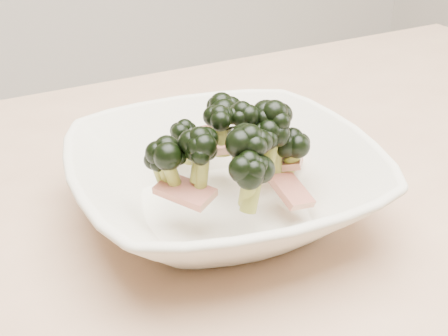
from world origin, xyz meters
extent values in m
cube|color=tan|center=(0.00, 0.00, 0.73)|extent=(1.20, 0.80, 0.04)
cylinder|color=tan|center=(0.55, 0.35, 0.35)|extent=(0.06, 0.06, 0.71)
imported|color=beige|center=(-0.08, 0.00, 0.79)|extent=(0.32, 0.32, 0.07)
cylinder|color=olive|center=(-0.08, 0.00, 0.84)|extent=(0.02, 0.01, 0.03)
ellipsoid|color=black|center=(-0.08, 0.00, 0.85)|extent=(0.03, 0.03, 0.02)
cylinder|color=olive|center=(-0.13, 0.00, 0.81)|extent=(0.02, 0.02, 0.04)
ellipsoid|color=black|center=(-0.13, 0.00, 0.83)|extent=(0.04, 0.04, 0.03)
cylinder|color=olive|center=(-0.06, 0.00, 0.83)|extent=(0.02, 0.01, 0.03)
ellipsoid|color=black|center=(-0.06, 0.00, 0.85)|extent=(0.03, 0.03, 0.03)
cylinder|color=olive|center=(-0.11, -0.01, 0.82)|extent=(0.02, 0.02, 0.04)
ellipsoid|color=black|center=(-0.11, -0.01, 0.84)|extent=(0.04, 0.04, 0.03)
cylinder|color=olive|center=(-0.04, 0.04, 0.79)|extent=(0.02, 0.02, 0.03)
ellipsoid|color=black|center=(-0.04, 0.04, 0.81)|extent=(0.03, 0.03, 0.02)
cylinder|color=olive|center=(-0.13, -0.01, 0.81)|extent=(0.02, 0.02, 0.04)
ellipsoid|color=black|center=(-0.13, -0.01, 0.83)|extent=(0.03, 0.03, 0.02)
cylinder|color=olive|center=(-0.11, -0.01, 0.81)|extent=(0.02, 0.02, 0.04)
ellipsoid|color=black|center=(-0.11, -0.01, 0.84)|extent=(0.03, 0.03, 0.02)
cylinder|color=olive|center=(-0.02, -0.02, 0.80)|extent=(0.02, 0.02, 0.04)
ellipsoid|color=black|center=(-0.02, -0.02, 0.82)|extent=(0.04, 0.04, 0.03)
cylinder|color=olive|center=(-0.03, -0.01, 0.82)|extent=(0.02, 0.02, 0.05)
ellipsoid|color=black|center=(-0.03, -0.01, 0.85)|extent=(0.04, 0.04, 0.03)
cylinder|color=olive|center=(-0.08, 0.07, 0.78)|extent=(0.02, 0.01, 0.03)
ellipsoid|color=black|center=(-0.08, 0.07, 0.80)|extent=(0.03, 0.03, 0.02)
cylinder|color=olive|center=(-0.11, -0.02, 0.81)|extent=(0.01, 0.01, 0.04)
ellipsoid|color=black|center=(-0.11, -0.02, 0.84)|extent=(0.03, 0.03, 0.02)
cylinder|color=olive|center=(-0.04, -0.02, 0.82)|extent=(0.02, 0.02, 0.04)
ellipsoid|color=black|center=(-0.04, -0.02, 0.84)|extent=(0.04, 0.04, 0.03)
cylinder|color=olive|center=(-0.08, -0.04, 0.82)|extent=(0.02, 0.03, 0.05)
ellipsoid|color=black|center=(-0.08, -0.04, 0.85)|extent=(0.04, 0.04, 0.03)
cylinder|color=olive|center=(-0.09, -0.06, 0.81)|extent=(0.02, 0.02, 0.04)
ellipsoid|color=black|center=(-0.09, -0.06, 0.83)|extent=(0.03, 0.03, 0.03)
cylinder|color=olive|center=(-0.09, 0.05, 0.81)|extent=(0.01, 0.01, 0.03)
ellipsoid|color=black|center=(-0.09, 0.05, 0.82)|extent=(0.03, 0.03, 0.02)
cylinder|color=olive|center=(-0.05, 0.06, 0.80)|extent=(0.02, 0.03, 0.05)
ellipsoid|color=black|center=(-0.05, 0.06, 0.84)|extent=(0.04, 0.04, 0.03)
cylinder|color=olive|center=(-0.14, 0.01, 0.80)|extent=(0.02, 0.01, 0.03)
ellipsoid|color=black|center=(-0.14, 0.01, 0.82)|extent=(0.03, 0.03, 0.02)
cylinder|color=olive|center=(-0.08, -0.05, 0.80)|extent=(0.02, 0.02, 0.04)
ellipsoid|color=black|center=(-0.08, -0.05, 0.83)|extent=(0.04, 0.04, 0.03)
cube|color=maroon|center=(-0.01, -0.01, 0.80)|extent=(0.04, 0.04, 0.01)
cube|color=maroon|center=(-0.07, 0.06, 0.80)|extent=(0.05, 0.03, 0.01)
cube|color=maroon|center=(-0.13, -0.02, 0.80)|extent=(0.05, 0.06, 0.01)
cube|color=maroon|center=(-0.03, -0.04, 0.78)|extent=(0.03, 0.04, 0.02)
cube|color=maroon|center=(-0.01, 0.02, 0.79)|extent=(0.05, 0.04, 0.01)
cube|color=maroon|center=(-0.06, 0.04, 0.81)|extent=(0.03, 0.04, 0.01)
camera|label=1|loc=(-0.32, -0.45, 1.08)|focal=50.00mm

